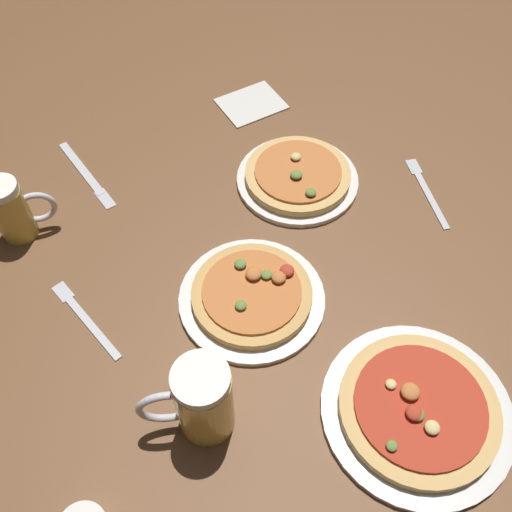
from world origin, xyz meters
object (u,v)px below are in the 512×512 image
at_px(napkin_folded, 251,103).
at_px(knife_right, 86,174).
at_px(pizza_plate_far, 298,176).
at_px(pizza_plate_side, 418,409).
at_px(pizza_plate_near, 252,295).
at_px(beer_mug_dark, 201,401).
at_px(fork_left, 427,191).
at_px(beer_mug_amber, 13,210).
at_px(fork_spare, 85,318).

distance_m(napkin_folded, knife_right, 0.44).
bearing_deg(pizza_plate_far, pizza_plate_side, -95.77).
relative_size(pizza_plate_near, pizza_plate_side, 0.86).
relative_size(pizza_plate_near, napkin_folded, 1.85).
height_order(beer_mug_dark, napkin_folded, beer_mug_dark).
xyz_separation_m(beer_mug_dark, fork_left, (0.62, 0.28, -0.08)).
bearing_deg(fork_left, beer_mug_amber, 163.41).
height_order(napkin_folded, fork_spare, napkin_folded).
relative_size(napkin_folded, fork_spare, 0.72).
distance_m(napkin_folded, fork_left, 0.48).
distance_m(pizza_plate_side, fork_spare, 0.61).
distance_m(pizza_plate_near, beer_mug_dark, 0.25).
relative_size(beer_mug_dark, fork_left, 0.81).
bearing_deg(knife_right, beer_mug_dark, -86.37).
bearing_deg(napkin_folded, beer_mug_amber, -163.08).
bearing_deg(fork_spare, pizza_plate_side, -41.30).
distance_m(beer_mug_dark, napkin_folded, 0.81).
xyz_separation_m(beer_mug_amber, napkin_folded, (0.59, 0.18, -0.06)).
distance_m(pizza_plate_near, napkin_folded, 0.57).
distance_m(pizza_plate_near, pizza_plate_far, 0.32).
height_order(pizza_plate_near, beer_mug_amber, beer_mug_amber).
height_order(pizza_plate_near, fork_spare, pizza_plate_near).
xyz_separation_m(pizza_plate_near, pizza_plate_far, (0.21, 0.24, 0.00)).
height_order(pizza_plate_side, knife_right, pizza_plate_side).
xyz_separation_m(pizza_plate_near, napkin_folded, (0.23, 0.52, -0.01)).
distance_m(beer_mug_amber, fork_left, 0.86).
height_order(beer_mug_amber, fork_left, beer_mug_amber).
relative_size(pizza_plate_side, napkin_folded, 2.14).
bearing_deg(pizza_plate_near, beer_mug_amber, 136.62).
height_order(pizza_plate_side, fork_left, pizza_plate_side).
bearing_deg(fork_left, pizza_plate_side, -126.19).
xyz_separation_m(pizza_plate_side, knife_right, (-0.36, 0.76, -0.01)).
relative_size(fork_left, fork_spare, 1.03).
height_order(fork_left, fork_spare, same).
distance_m(napkin_folded, fork_spare, 0.68).
bearing_deg(pizza_plate_near, fork_left, 12.02).
distance_m(pizza_plate_side, beer_mug_amber, 0.83).
xyz_separation_m(pizza_plate_far, fork_left, (0.24, -0.14, -0.01)).
distance_m(beer_mug_amber, knife_right, 0.20).
height_order(beer_mug_amber, napkin_folded, beer_mug_amber).
distance_m(pizza_plate_far, beer_mug_dark, 0.57).
height_order(pizza_plate_near, knife_right, pizza_plate_near).
bearing_deg(pizza_plate_far, napkin_folded, 87.26).
bearing_deg(pizza_plate_far, beer_mug_amber, 169.97).
height_order(beer_mug_amber, knife_right, beer_mug_amber).
xyz_separation_m(pizza_plate_far, fork_spare, (-0.51, -0.15, -0.01)).
xyz_separation_m(beer_mug_dark, beer_mug_amber, (-0.20, 0.52, -0.02)).
xyz_separation_m(pizza_plate_far, pizza_plate_side, (-0.06, -0.55, -0.00)).
height_order(pizza_plate_near, fork_left, pizza_plate_near).
height_order(beer_mug_dark, beer_mug_amber, beer_mug_dark).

